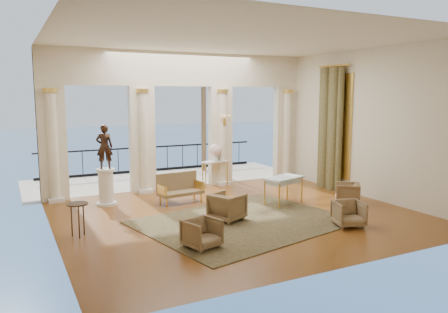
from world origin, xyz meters
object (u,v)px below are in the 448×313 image
armchair_c (347,192)px  settee (179,188)px  game_table (284,180)px  armchair_d (227,205)px  armchair_a (202,232)px  pedestal (106,188)px  statue (104,147)px  console_table (215,165)px  side_table (78,208)px  armchair_b (349,212)px

armchair_c → settee: (-4.25, 2.37, 0.09)m
settee → game_table: (2.58, -1.58, 0.28)m
armchair_d → game_table: size_ratio=0.59×
armchair_a → pedestal: size_ratio=0.64×
game_table → statue: (-4.56, 2.21, 0.96)m
statue → console_table: (3.90, 0.95, -0.94)m
side_table → armchair_d: bearing=-5.9°
settee → side_table: bearing=-154.9°
statue → game_table: bearing=166.2°
game_table → side_table: size_ratio=1.70×
armchair_b → game_table: size_ratio=0.53×
armchair_a → statue: statue is taller
armchair_d → armchair_a: bearing=113.2°
armchair_c → game_table: (-1.67, 0.80, 0.37)m
pedestal → armchair_c: bearing=-25.7°
armchair_c → statue: size_ratio=0.54×
armchair_b → armchair_c: bearing=66.2°
armchair_b → pedestal: 6.66m
armchair_a → armchair_d: bearing=30.1°
side_table → pedestal: bearing=65.9°
armchair_d → game_table: game_table is taller
pedestal → side_table: (-1.15, -2.57, 0.15)m
armchair_a → pedestal: bearing=84.7°
armchair_a → armchair_c: armchair_c is taller
console_table → armchair_a: bearing=-132.5°
armchair_c → statue: 7.05m
armchair_c → statue: statue is taller
armchair_c → armchair_b: bearing=-1.4°
pedestal → armchair_a: bearing=-77.3°
armchair_b → armchair_d: bearing=161.4°
armchair_b → settee: size_ratio=0.50×
game_table → statue: bearing=136.6°
side_table → console_table: bearing=34.9°
armchair_c → side_table: 7.41m
pedestal → settee: bearing=-17.6°
armchair_b → pedestal: pedestal is taller
armchair_b → statue: (-4.74, 4.68, 1.33)m
armchair_a → settee: settee is taller
armchair_d → settee: 2.33m
pedestal → side_table: size_ratio=1.39×
armchair_b → settee: settee is taller
settee → armchair_b: bearing=-62.4°
console_table → side_table: (-5.05, -3.52, -0.08)m
armchair_d → settee: (-0.39, 2.30, 0.04)m
side_table → settee: bearing=31.7°
armchair_d → settee: bearing=-15.2°
armchair_c → game_table: bearing=-75.1°
settee → statue: size_ratio=1.09×
settee → console_table: (1.92, 1.58, 0.30)m
armchair_b → armchair_d: (-2.37, 1.75, 0.04)m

